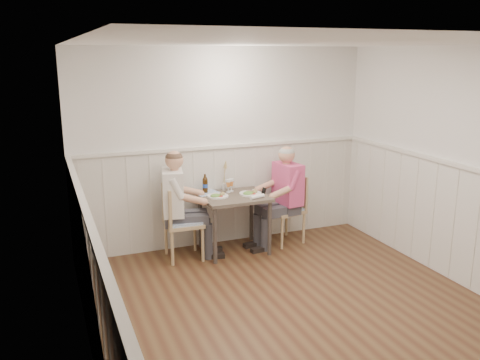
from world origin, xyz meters
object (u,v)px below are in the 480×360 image
Objects in this scene: diner_cream at (177,213)px; beer_bottle at (205,185)px; dining_table at (234,204)px; grass_vase at (224,176)px; chair_right at (288,206)px; man_in_pink at (285,203)px; chair_left at (179,220)px.

diner_cream is 5.64× the size of beer_bottle.
grass_vase reaches higher than dining_table.
man_in_pink is (-0.08, -0.07, 0.07)m from chair_right.
man_in_pink reaches higher than grass_vase.
beer_bottle is at bearing 29.90° from chair_left.
dining_table is 0.61× the size of man_in_pink.
chair_right is at bearing 0.52° from diner_cream.
chair_right is 1.55m from diner_cream.
diner_cream is (-1.55, -0.01, 0.09)m from chair_right.
chair_right is (0.81, 0.06, -0.14)m from dining_table.
dining_table is 0.74m from chair_left.
grass_vase is (-0.03, 0.30, 0.29)m from dining_table.
grass_vase reaches higher than beer_bottle.
beer_bottle is at bearing 25.82° from diner_cream.
grass_vase is at bearing 96.60° from dining_table.
diner_cream is at bearing -179.48° from chair_right.
chair_right is at bearing 37.55° from man_in_pink.
diner_cream is 3.38× the size of grass_vase.
chair_left is 0.60m from beer_bottle.
chair_right is 0.98m from grass_vase.
diner_cream reaches higher than man_in_pink.
beer_bottle is (-1.11, 0.20, 0.36)m from chair_right.
chair_left is 0.86m from grass_vase.
diner_cream reaches higher than dining_table.
chair_right is at bearing -10.20° from beer_bottle.
grass_vase is (0.27, 0.04, 0.08)m from beer_bottle.
chair_left is 1.45m from man_in_pink.
beer_bottle is at bearing 169.80° from chair_right.
chair_right is 2.23× the size of grass_vase.
chair_left is 0.08m from diner_cream.
beer_bottle is 0.28m from grass_vase.
dining_table is 3.35× the size of beer_bottle.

